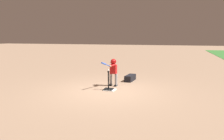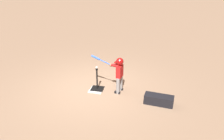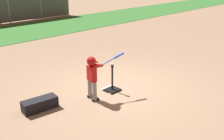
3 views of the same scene
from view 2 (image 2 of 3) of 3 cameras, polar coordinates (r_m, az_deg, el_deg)
ground_plane at (r=7.31m, az=-5.50°, el=-4.94°), size 90.00×90.00×0.00m
home_plate at (r=7.21m, az=-4.14°, el=-5.20°), size 0.46×0.46×0.02m
batting_tee at (r=7.21m, az=-3.87°, el=-4.25°), size 0.41×0.37×0.75m
batter_child at (r=6.80m, az=1.70°, el=-0.14°), size 1.09×0.41×1.17m
baseball at (r=6.91m, az=-4.02°, el=0.67°), size 0.07×0.07×0.07m
equipment_bag at (r=6.57m, az=12.13°, el=-7.61°), size 0.87×0.42×0.28m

